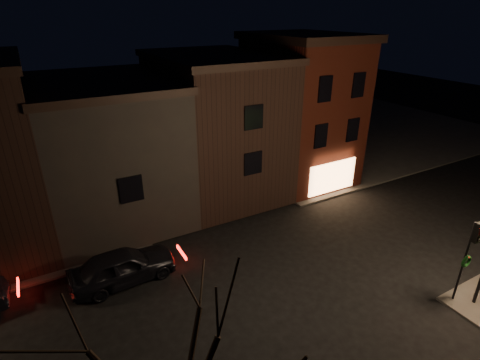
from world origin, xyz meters
name	(u,v)px	position (x,y,z in m)	size (l,w,h in m)	color
ground	(282,273)	(0.00, 0.00, 0.00)	(120.00, 120.00, 0.00)	black
sidewalk_far_right	(324,123)	(20.00, 20.00, 0.06)	(30.00, 30.00, 0.12)	#2D2B28
corner_building	(300,108)	(8.00, 9.47, 5.40)	(6.50, 8.50, 10.50)	#41140B
row_building_a	(216,124)	(1.50, 10.50, 4.83)	(7.30, 10.30, 9.40)	black
row_building_b	(109,149)	(-5.75, 10.50, 4.33)	(7.80, 10.30, 8.40)	black
traffic_signal	(470,250)	(5.60, -5.51, 2.81)	(0.58, 0.38, 4.05)	black
parked_car_a	(123,266)	(-7.04, 3.28, 0.85)	(2.01, 4.99, 1.70)	black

